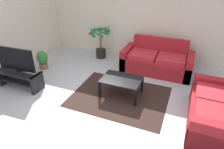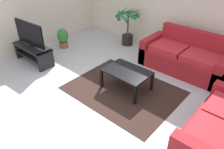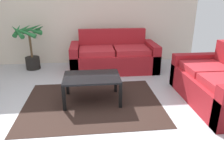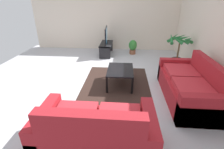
{
  "view_description": "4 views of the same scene",
  "coord_description": "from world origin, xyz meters",
  "px_view_note": "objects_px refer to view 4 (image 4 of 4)",
  "views": [
    {
      "loc": [
        1.56,
        -3.0,
        2.78
      ],
      "look_at": [
        0.16,
        0.44,
        0.69
      ],
      "focal_mm": 32.18,
      "sensor_mm": 36.0,
      "label": 1
    },
    {
      "loc": [
        2.5,
        -2.24,
        2.71
      ],
      "look_at": [
        0.25,
        0.32,
        0.55
      ],
      "focal_mm": 35.01,
      "sensor_mm": 36.0,
      "label": 2
    },
    {
      "loc": [
        0.24,
        -2.51,
        1.68
      ],
      "look_at": [
        0.57,
        0.53,
        0.54
      ],
      "focal_mm": 34.85,
      "sensor_mm": 36.0,
      "label": 3
    },
    {
      "loc": [
        4.06,
        0.86,
        2.07
      ],
      "look_at": [
        0.57,
        0.58,
        0.42
      ],
      "focal_mm": 26.41,
      "sensor_mm": 36.0,
      "label": 4
    }
  ],
  "objects_px": {
    "couch_loveseat": "(96,132)",
    "tv_stand": "(106,47)",
    "couch_main": "(189,86)",
    "potted_palm": "(178,50)",
    "potted_plant_small": "(133,46)",
    "tv": "(106,35)",
    "coffee_table": "(120,71)"
  },
  "relations": [
    {
      "from": "potted_plant_small",
      "to": "couch_loveseat",
      "type": "bearing_deg",
      "value": -8.49
    },
    {
      "from": "couch_main",
      "to": "coffee_table",
      "type": "bearing_deg",
      "value": -109.37
    },
    {
      "from": "couch_loveseat",
      "to": "tv",
      "type": "distance_m",
      "value": 4.51
    },
    {
      "from": "tv_stand",
      "to": "couch_loveseat",
      "type": "bearing_deg",
      "value": 4.41
    },
    {
      "from": "tv_stand",
      "to": "potted_palm",
      "type": "height_order",
      "value": "potted_palm"
    },
    {
      "from": "couch_main",
      "to": "potted_plant_small",
      "type": "relative_size",
      "value": 3.47
    },
    {
      "from": "couch_loveseat",
      "to": "potted_plant_small",
      "type": "height_order",
      "value": "couch_loveseat"
    },
    {
      "from": "couch_main",
      "to": "tv_stand",
      "type": "xyz_separation_m",
      "value": [
        -2.99,
        -2.14,
        -0.01
      ]
    },
    {
      "from": "coffee_table",
      "to": "potted_plant_small",
      "type": "bearing_deg",
      "value": 171.11
    },
    {
      "from": "tv_stand",
      "to": "potted_palm",
      "type": "distance_m",
      "value": 2.65
    },
    {
      "from": "couch_main",
      "to": "couch_loveseat",
      "type": "distance_m",
      "value": 2.33
    },
    {
      "from": "coffee_table",
      "to": "couch_main",
      "type": "bearing_deg",
      "value": 70.63
    },
    {
      "from": "couch_main",
      "to": "couch_loveseat",
      "type": "height_order",
      "value": "same"
    },
    {
      "from": "couch_loveseat",
      "to": "tv_stand",
      "type": "relative_size",
      "value": 1.53
    },
    {
      "from": "coffee_table",
      "to": "tv",
      "type": "bearing_deg",
      "value": -165.73
    },
    {
      "from": "tv_stand",
      "to": "potted_plant_small",
      "type": "relative_size",
      "value": 1.97
    },
    {
      "from": "potted_palm",
      "to": "coffee_table",
      "type": "bearing_deg",
      "value": -52.49
    },
    {
      "from": "couch_main",
      "to": "potted_plant_small",
      "type": "height_order",
      "value": "couch_main"
    },
    {
      "from": "couch_loveseat",
      "to": "tv_stand",
      "type": "height_order",
      "value": "couch_loveseat"
    },
    {
      "from": "couch_main",
      "to": "tv",
      "type": "bearing_deg",
      "value": -144.4
    },
    {
      "from": "couch_main",
      "to": "tv",
      "type": "distance_m",
      "value": 3.7
    },
    {
      "from": "potted_palm",
      "to": "tv_stand",
      "type": "bearing_deg",
      "value": -114.34
    },
    {
      "from": "couch_loveseat",
      "to": "tv_stand",
      "type": "xyz_separation_m",
      "value": [
        -4.47,
        -0.34,
        -0.0
      ]
    },
    {
      "from": "couch_main",
      "to": "potted_palm",
      "type": "height_order",
      "value": "potted_palm"
    },
    {
      "from": "couch_loveseat",
      "to": "tv",
      "type": "xyz_separation_m",
      "value": [
        -4.47,
        -0.34,
        0.47
      ]
    },
    {
      "from": "tv_stand",
      "to": "potted_plant_small",
      "type": "height_order",
      "value": "potted_plant_small"
    },
    {
      "from": "couch_main",
      "to": "couch_loveseat",
      "type": "relative_size",
      "value": 1.15
    },
    {
      "from": "potted_plant_small",
      "to": "tv",
      "type": "bearing_deg",
      "value": -81.87
    },
    {
      "from": "couch_loveseat",
      "to": "coffee_table",
      "type": "height_order",
      "value": "couch_loveseat"
    },
    {
      "from": "couch_main",
      "to": "tv_stand",
      "type": "distance_m",
      "value": 3.67
    },
    {
      "from": "couch_main",
      "to": "tv_stand",
      "type": "relative_size",
      "value": 1.76
    },
    {
      "from": "couch_loveseat",
      "to": "coffee_table",
      "type": "relative_size",
      "value": 1.85
    }
  ]
}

